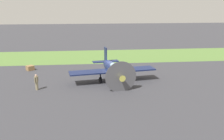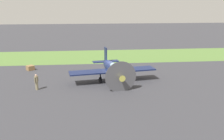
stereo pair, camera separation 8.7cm
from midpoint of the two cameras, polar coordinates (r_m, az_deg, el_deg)
name	(u,v)px [view 1 (the left image)]	position (r m, az deg, el deg)	size (l,w,h in m)	color
ground_plane	(113,77)	(31.28, 0.18, -1.63)	(160.00, 160.00, 0.00)	#38383D
grass_verge	(105,56)	(43.48, -1.56, 3.21)	(120.00, 11.00, 0.01)	#567A38
airplane_lead	(112,69)	(29.25, 0.00, 0.27)	(10.28, 8.18, 3.64)	#141E47
ground_crew_chief	(36,82)	(27.73, -16.98, -2.58)	(0.38, 0.58, 1.73)	#847A5B
supply_crate	(30,68)	(36.18, -18.28, 0.46)	(0.90, 0.90, 0.64)	olive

